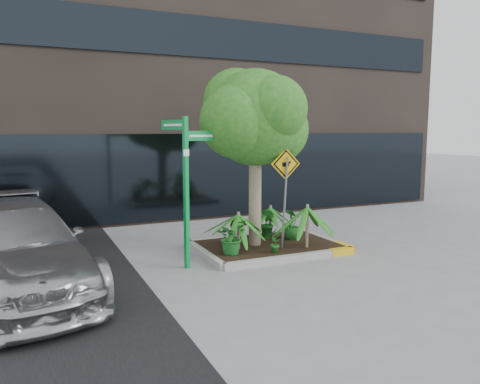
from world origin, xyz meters
name	(u,v)px	position (x,y,z in m)	size (l,w,h in m)	color
ground	(267,254)	(0.00, 0.00, 0.00)	(80.00, 80.00, 0.00)	gray
building	(174,5)	(0.50, 8.50, 7.50)	(18.00, 8.00, 15.00)	#2D2621
planter	(270,246)	(0.23, 0.27, 0.10)	(3.35, 2.36, 0.15)	#9E9E99
tree	(255,118)	(-0.12, 0.39, 3.09)	(2.82, 2.50, 4.23)	gray
palm_front	(307,207)	(0.85, -0.36, 1.08)	(1.12, 1.12, 1.24)	gray
palm_left	(238,214)	(-0.63, 0.18, 0.93)	(0.94, 0.94, 1.05)	gray
palm_back	(270,207)	(0.62, 0.98, 0.89)	(0.89, 0.89, 0.99)	gray
parked_car	(13,248)	(-5.19, -0.36, 0.77)	(2.16, 5.32, 1.55)	#AFAEB3
shrub_a	(231,237)	(-0.96, -0.18, 0.53)	(0.68, 0.68, 0.75)	#1A5E21
shrub_b	(292,224)	(0.96, 0.49, 0.52)	(0.41, 0.41, 0.74)	#1E6520
shrub_c	(275,239)	(-0.05, -0.47, 0.46)	(0.33, 0.33, 0.62)	#1F5F1D
shrub_d	(268,223)	(0.46, 0.81, 0.52)	(0.41, 0.41, 0.75)	#1A5D1C
street_sign_post	(187,175)	(-1.96, -0.23, 1.90)	(1.07, 0.89, 3.08)	#0C8B3B
cattle_sign	(285,181)	(0.27, -0.34, 1.69)	(0.70, 0.26, 2.27)	slate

